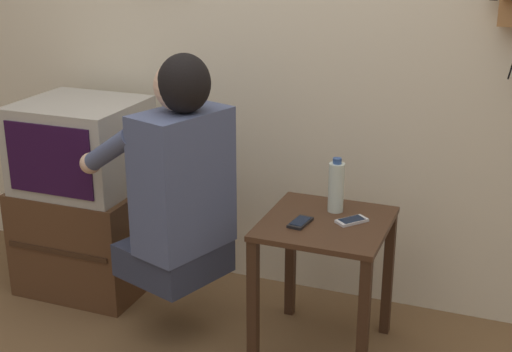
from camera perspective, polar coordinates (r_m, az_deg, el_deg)
wall_back at (r=3.22m, az=2.10°, el=12.33°), size 6.80×0.05×2.55m
side_table at (r=2.86m, az=5.53°, el=-5.93°), size 0.49×0.50×0.58m
person at (r=2.84m, az=-6.25°, el=-0.18°), size 0.61×0.54×0.93m
tv_stand at (r=3.55m, az=-13.13°, el=-4.61°), size 0.59×0.52×0.51m
television at (r=3.39m, az=-13.80°, el=2.42°), size 0.53×0.49×0.41m
cell_phone_held at (r=2.77m, az=3.57°, el=-3.71°), size 0.07×0.13×0.01m
cell_phone_spare at (r=2.80m, az=7.67°, el=-3.56°), size 0.13×0.13×0.01m
water_bottle at (r=2.87m, az=6.43°, el=-0.85°), size 0.06×0.06×0.22m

